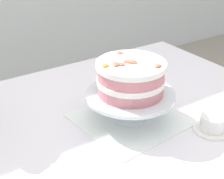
# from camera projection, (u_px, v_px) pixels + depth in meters

# --- Properties ---
(dining_table) EXTENTS (1.40, 1.00, 0.74)m
(dining_table) POSITION_uv_depth(u_px,v_px,m) (105.00, 150.00, 1.17)
(dining_table) COLOR white
(dining_table) RESTS_ON ground
(linen_napkin) EXTENTS (0.35, 0.35, 0.00)m
(linen_napkin) POSITION_uv_depth(u_px,v_px,m) (130.00, 119.00, 1.17)
(linen_napkin) COLOR white
(linen_napkin) RESTS_ON dining_table
(cake_stand) EXTENTS (0.29, 0.29, 0.10)m
(cake_stand) POSITION_uv_depth(u_px,v_px,m) (130.00, 98.00, 1.14)
(cake_stand) COLOR silver
(cake_stand) RESTS_ON linen_napkin
(layer_cake) EXTENTS (0.22, 0.22, 0.11)m
(layer_cake) POSITION_uv_depth(u_px,v_px,m) (131.00, 78.00, 1.10)
(layer_cake) COLOR #CC7A84
(layer_cake) RESTS_ON cake_stand
(teacup) EXTENTS (0.12, 0.12, 0.05)m
(teacup) POSITION_uv_depth(u_px,v_px,m) (213.00, 124.00, 1.10)
(teacup) COLOR white
(teacup) RESTS_ON dining_table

